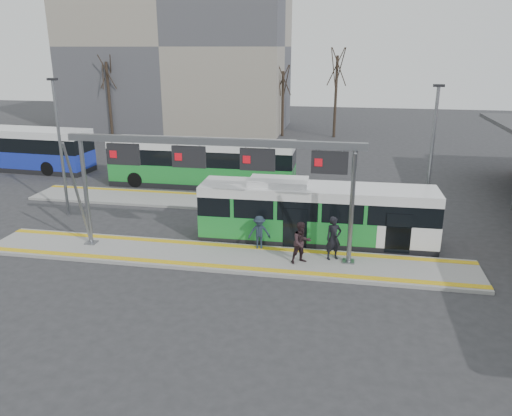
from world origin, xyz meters
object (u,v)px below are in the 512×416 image
Objects in this scene: gantry at (215,163)px; hero_bus at (316,214)px; passenger_b at (302,243)px; passenger_a at (334,238)px; passenger_c at (259,232)px.

hero_bus is (4.23, 2.58, -2.90)m from gantry.
hero_bus is at bearing 49.95° from passenger_b.
gantry reaches higher than passenger_a.
passenger_a is 1.06× the size of passenger_b.
hero_bus is 3.00m from passenger_b.
passenger_b is at bearing -43.22° from passenger_c.
gantry is at bearing -149.74° from hero_bus.
hero_bus reaches higher than passenger_b.
passenger_a is 1.23× the size of passenger_c.
passenger_b reaches higher than passenger_c.
passenger_a is at bearing 2.98° from gantry.
passenger_a is 3.42m from passenger_c.
gantry is 5.74m from hero_bus.
passenger_b is (-0.39, -2.95, -0.33)m from hero_bus.
hero_bus is at bearing 23.05° from passenger_c.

